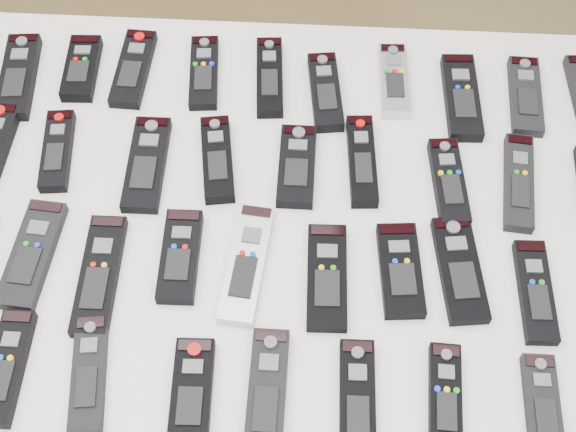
# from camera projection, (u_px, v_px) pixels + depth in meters

# --- Properties ---
(table) EXTENTS (1.25, 0.88, 0.78)m
(table) POSITION_uv_depth(u_px,v_px,m) (288.00, 241.00, 1.33)
(table) COLOR white
(table) RESTS_ON ground
(remote_0) EXTENTS (0.07, 0.19, 0.02)m
(remote_0) POSITION_uv_depth(u_px,v_px,m) (18.00, 77.00, 1.43)
(remote_0) COLOR black
(remote_0) RESTS_ON table
(remote_1) EXTENTS (0.06, 0.14, 0.02)m
(remote_1) POSITION_uv_depth(u_px,v_px,m) (82.00, 68.00, 1.44)
(remote_1) COLOR black
(remote_1) RESTS_ON table
(remote_2) EXTENTS (0.06, 0.18, 0.02)m
(remote_2) POSITION_uv_depth(u_px,v_px,m) (133.00, 69.00, 1.44)
(remote_2) COLOR black
(remote_2) RESTS_ON table
(remote_3) EXTENTS (0.06, 0.17, 0.02)m
(remote_3) POSITION_uv_depth(u_px,v_px,m) (204.00, 72.00, 1.43)
(remote_3) COLOR black
(remote_3) RESTS_ON table
(remote_4) EXTENTS (0.06, 0.18, 0.02)m
(remote_4) POSITION_uv_depth(u_px,v_px,m) (270.00, 77.00, 1.43)
(remote_4) COLOR black
(remote_4) RESTS_ON table
(remote_5) EXTENTS (0.07, 0.17, 0.02)m
(remote_5) POSITION_uv_depth(u_px,v_px,m) (325.00, 92.00, 1.41)
(remote_5) COLOR black
(remote_5) RESTS_ON table
(remote_6) EXTENTS (0.05, 0.16, 0.02)m
(remote_6) POSITION_uv_depth(u_px,v_px,m) (394.00, 81.00, 1.42)
(remote_6) COLOR #B7B7BC
(remote_6) RESTS_ON table
(remote_7) EXTENTS (0.06, 0.18, 0.02)m
(remote_7) POSITION_uv_depth(u_px,v_px,m) (462.00, 97.00, 1.40)
(remote_7) COLOR black
(remote_7) RESTS_ON table
(remote_8) EXTENTS (0.06, 0.17, 0.02)m
(remote_8) POSITION_uv_depth(u_px,v_px,m) (525.00, 96.00, 1.40)
(remote_8) COLOR black
(remote_8) RESTS_ON table
(remote_11) EXTENTS (0.06, 0.16, 0.02)m
(remote_11) POSITION_uv_depth(u_px,v_px,m) (57.00, 151.00, 1.34)
(remote_11) COLOR black
(remote_11) RESTS_ON table
(remote_12) EXTENTS (0.06, 0.18, 0.02)m
(remote_12) POSITION_uv_depth(u_px,v_px,m) (147.00, 164.00, 1.33)
(remote_12) COLOR black
(remote_12) RESTS_ON table
(remote_13) EXTENTS (0.07, 0.17, 0.02)m
(remote_13) POSITION_uv_depth(u_px,v_px,m) (217.00, 159.00, 1.33)
(remote_13) COLOR black
(remote_13) RESTS_ON table
(remote_14) EXTENTS (0.06, 0.16, 0.02)m
(remote_14) POSITION_uv_depth(u_px,v_px,m) (297.00, 166.00, 1.32)
(remote_14) COLOR black
(remote_14) RESTS_ON table
(remote_15) EXTENTS (0.05, 0.18, 0.02)m
(remote_15) POSITION_uv_depth(u_px,v_px,m) (362.00, 161.00, 1.33)
(remote_15) COLOR black
(remote_15) RESTS_ON table
(remote_16) EXTENTS (0.06, 0.17, 0.02)m
(remote_16) POSITION_uv_depth(u_px,v_px,m) (449.00, 182.00, 1.31)
(remote_16) COLOR black
(remote_16) RESTS_ON table
(remote_17) EXTENTS (0.06, 0.19, 0.02)m
(remote_17) POSITION_uv_depth(u_px,v_px,m) (519.00, 182.00, 1.31)
(remote_17) COLOR black
(remote_17) RESTS_ON table
(remote_20) EXTENTS (0.07, 0.19, 0.02)m
(remote_20) POSITION_uv_depth(u_px,v_px,m) (32.00, 254.00, 1.23)
(remote_20) COLOR black
(remote_20) RESTS_ON table
(remote_21) EXTENTS (0.06, 0.20, 0.02)m
(remote_21) POSITION_uv_depth(u_px,v_px,m) (99.00, 275.00, 1.22)
(remote_21) COLOR black
(remote_21) RESTS_ON table
(remote_22) EXTENTS (0.06, 0.16, 0.02)m
(remote_22) POSITION_uv_depth(u_px,v_px,m) (180.00, 256.00, 1.23)
(remote_22) COLOR black
(remote_22) RESTS_ON table
(remote_23) EXTENTS (0.07, 0.21, 0.02)m
(remote_23) POSITION_uv_depth(u_px,v_px,m) (247.00, 264.00, 1.23)
(remote_23) COLOR #B7B7BC
(remote_23) RESTS_ON table
(remote_24) EXTENTS (0.06, 0.18, 0.02)m
(remote_24) POSITION_uv_depth(u_px,v_px,m) (327.00, 277.00, 1.22)
(remote_24) COLOR black
(remote_24) RESTS_ON table
(remote_25) EXTENTS (0.07, 0.16, 0.02)m
(remote_25) POSITION_uv_depth(u_px,v_px,m) (400.00, 270.00, 1.22)
(remote_25) COLOR black
(remote_25) RESTS_ON table
(remote_26) EXTENTS (0.08, 0.18, 0.02)m
(remote_26) POSITION_uv_depth(u_px,v_px,m) (460.00, 269.00, 1.22)
(remote_26) COLOR black
(remote_26) RESTS_ON table
(remote_27) EXTENTS (0.05, 0.17, 0.02)m
(remote_27) POSITION_uv_depth(u_px,v_px,m) (535.00, 291.00, 1.20)
(remote_27) COLOR black
(remote_27) RESTS_ON table
(remote_30) EXTENTS (0.05, 0.17, 0.02)m
(remote_30) POSITION_uv_depth(u_px,v_px,m) (7.00, 367.00, 1.14)
(remote_30) COLOR black
(remote_30) RESTS_ON table
(remote_31) EXTENTS (0.07, 0.18, 0.02)m
(remote_31) POSITION_uv_depth(u_px,v_px,m) (89.00, 373.00, 1.13)
(remote_31) COLOR black
(remote_31) RESTS_ON table
(remote_32) EXTENTS (0.06, 0.16, 0.02)m
(remote_32) POSITION_uv_depth(u_px,v_px,m) (192.00, 393.00, 1.12)
(remote_32) COLOR black
(remote_32) RESTS_ON table
(remote_33) EXTENTS (0.05, 0.19, 0.02)m
(remote_33) POSITION_uv_depth(u_px,v_px,m) (267.00, 394.00, 1.12)
(remote_33) COLOR black
(remote_33) RESTS_ON table
(remote_34) EXTENTS (0.05, 0.18, 0.02)m
(remote_34) POSITION_uv_depth(u_px,v_px,m) (357.00, 403.00, 1.11)
(remote_34) COLOR black
(remote_34) RESTS_ON table
(remote_35) EXTENTS (0.05, 0.16, 0.02)m
(remote_35) POSITION_uv_depth(u_px,v_px,m) (445.00, 399.00, 1.11)
(remote_35) COLOR black
(remote_35) RESTS_ON table
(remote_36) EXTENTS (0.05, 0.14, 0.02)m
(remote_36) POSITION_uv_depth(u_px,v_px,m) (542.00, 404.00, 1.11)
(remote_36) COLOR black
(remote_36) RESTS_ON table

